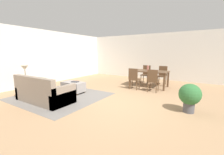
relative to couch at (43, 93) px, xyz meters
The scene contains 16 objects.
ground_plane 2.32m from the couch, 30.18° to the left, with size 10.80×10.80×0.00m, color #9E7A56.
wall_back 6.55m from the couch, 72.11° to the left, with size 9.00×0.12×2.70m, color silver.
wall_left 3.19m from the couch, 146.63° to the left, with size 0.12×11.00×2.70m, color silver.
area_rug 0.73m from the couch, 89.55° to the left, with size 3.00×2.80×0.01m, color slate.
couch is the anchor object (origin of this frame).
ottoman_table 1.29m from the couch, 89.52° to the left, with size 0.92×0.51×0.43m.
side_table 1.30m from the couch, behind, with size 0.40×0.40×0.60m.
table_lamp 1.47m from the couch, behind, with size 0.26×0.26×0.53m.
dining_table 4.51m from the couch, 59.88° to the left, with size 1.67×0.92×0.76m.
dining_chair_near_left 3.57m from the couch, 58.61° to the left, with size 0.41×0.41×0.92m.
dining_chair_near_right 4.07m from the couch, 48.68° to the left, with size 0.41×0.41×0.92m.
dining_chair_far_left 5.05m from the couch, 68.76° to the left, with size 0.41×0.41×0.92m.
dining_chair_far_right 5.43m from the couch, 60.56° to the left, with size 0.42×0.42×0.92m.
vase_centerpiece 4.52m from the couch, 61.13° to the left, with size 0.09×0.09×0.23m, color #B26659.
book_on_ottoman 1.34m from the couch, 86.33° to the left, with size 0.26×0.20×0.03m, color #333338.
potted_plant 4.39m from the couch, 20.15° to the left, with size 0.56×0.56×0.78m.
Camera 1 is at (2.35, -3.90, 1.58)m, focal length 23.50 mm.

